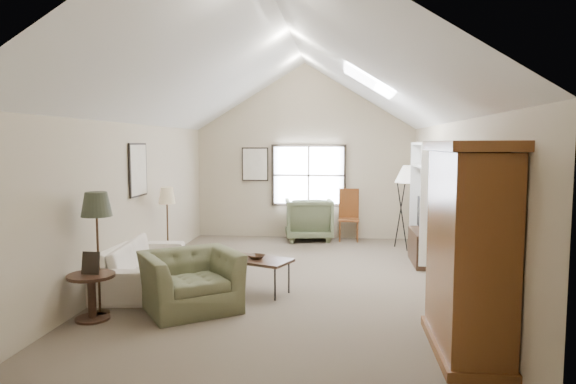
# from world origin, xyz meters

# --- Properties ---
(room_shell) EXTENTS (5.01, 8.01, 4.00)m
(room_shell) POSITION_xyz_m (0.00, 0.00, 3.21)
(room_shell) COLOR #706150
(room_shell) RESTS_ON ground
(window) EXTENTS (1.72, 0.08, 1.42)m
(window) POSITION_xyz_m (0.10, 3.96, 1.45)
(window) COLOR black
(window) RESTS_ON room_shell
(skylight) EXTENTS (0.80, 1.20, 0.52)m
(skylight) POSITION_xyz_m (1.30, 0.90, 3.22)
(skylight) COLOR white
(skylight) RESTS_ON room_shell
(wall_art) EXTENTS (1.97, 3.71, 0.88)m
(wall_art) POSITION_xyz_m (-1.88, 1.94, 1.73)
(wall_art) COLOR black
(wall_art) RESTS_ON room_shell
(armoire) EXTENTS (0.60, 1.50, 2.20)m
(armoire) POSITION_xyz_m (2.18, -2.40, 1.10)
(armoire) COLOR brown
(armoire) RESTS_ON ground
(tv_alcove) EXTENTS (0.32, 1.30, 2.10)m
(tv_alcove) POSITION_xyz_m (2.34, 1.60, 1.15)
(tv_alcove) COLOR white
(tv_alcove) RESTS_ON ground
(media_console) EXTENTS (0.34, 1.18, 0.60)m
(media_console) POSITION_xyz_m (2.32, 1.60, 0.30)
(media_console) COLOR #382316
(media_console) RESTS_ON ground
(tv_panel) EXTENTS (0.05, 0.90, 0.55)m
(tv_panel) POSITION_xyz_m (2.32, 1.60, 0.92)
(tv_panel) COLOR black
(tv_panel) RESTS_ON media_console
(sofa) EXTENTS (1.16, 2.39, 0.67)m
(sofa) POSITION_xyz_m (-2.20, -0.30, 0.34)
(sofa) COLOR beige
(sofa) RESTS_ON ground
(armchair_near) EXTENTS (1.56, 1.52, 0.77)m
(armchair_near) POSITION_xyz_m (-1.09, -1.40, 0.38)
(armchair_near) COLOR #5C6043
(armchair_near) RESTS_ON ground
(armchair_far) EXTENTS (1.17, 1.20, 0.96)m
(armchair_far) POSITION_xyz_m (0.12, 3.70, 0.48)
(armchair_far) COLOR #626D4C
(armchair_far) RESTS_ON ground
(coffee_table) EXTENTS (1.12, 0.88, 0.50)m
(coffee_table) POSITION_xyz_m (-0.36, -0.54, 0.25)
(coffee_table) COLOR #3D2719
(coffee_table) RESTS_ON ground
(bowl) EXTENTS (0.31, 0.31, 0.06)m
(bowl) POSITION_xyz_m (-0.36, -0.54, 0.53)
(bowl) COLOR #382217
(bowl) RESTS_ON coffee_table
(side_table) EXTENTS (0.64, 0.64, 0.58)m
(side_table) POSITION_xyz_m (-2.20, -1.90, 0.29)
(side_table) COLOR #362016
(side_table) RESTS_ON ground
(side_chair) EXTENTS (0.46, 0.46, 1.16)m
(side_chair) POSITION_xyz_m (1.03, 3.67, 0.58)
(side_chair) COLOR brown
(side_chair) RESTS_ON ground
(tripod_lamp) EXTENTS (0.60, 0.60, 1.76)m
(tripod_lamp) POSITION_xyz_m (2.20, 2.89, 0.88)
(tripod_lamp) COLOR white
(tripod_lamp) RESTS_ON ground
(dark_lamp) EXTENTS (0.43, 0.43, 1.61)m
(dark_lamp) POSITION_xyz_m (-2.20, -1.70, 0.80)
(dark_lamp) COLOR #272B1E
(dark_lamp) RESTS_ON ground
(tan_lamp) EXTENTS (0.32, 0.32, 1.44)m
(tan_lamp) POSITION_xyz_m (-2.20, 0.90, 0.72)
(tan_lamp) COLOR tan
(tan_lamp) RESTS_ON ground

